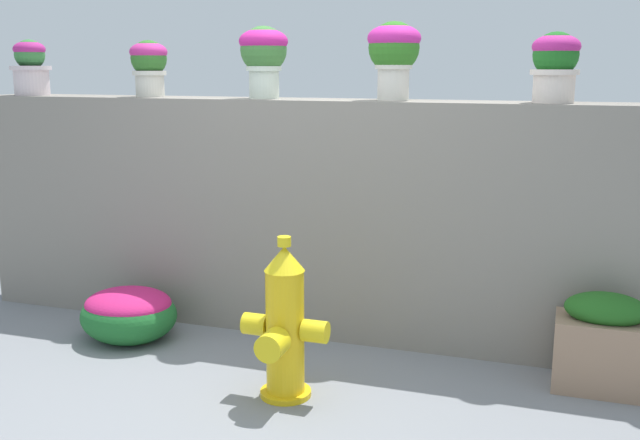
% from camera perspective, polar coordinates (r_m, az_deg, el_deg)
% --- Properties ---
extents(ground_plane, '(24.00, 24.00, 0.00)m').
position_cam_1_polar(ground_plane, '(3.93, -5.48, -14.30)').
color(ground_plane, slate).
extents(stone_wall, '(4.97, 0.41, 1.52)m').
position_cam_1_polar(stone_wall, '(4.76, 0.35, 0.17)').
color(stone_wall, gray).
rests_on(stone_wall, ground).
extents(potted_plant_0, '(0.29, 0.29, 0.39)m').
position_cam_1_polar(potted_plant_0, '(5.72, -21.57, 11.10)').
color(potted_plant_0, beige).
rests_on(potted_plant_0, stone_wall).
extents(potted_plant_1, '(0.25, 0.25, 0.38)m').
position_cam_1_polar(potted_plant_1, '(5.20, -13.14, 11.81)').
color(potted_plant_1, beige).
rests_on(potted_plant_1, stone_wall).
extents(potted_plant_2, '(0.31, 0.31, 0.46)m').
position_cam_1_polar(potted_plant_2, '(4.80, -4.40, 12.85)').
color(potted_plant_2, silver).
rests_on(potted_plant_2, stone_wall).
extents(potted_plant_3, '(0.32, 0.32, 0.47)m').
position_cam_1_polar(potted_plant_3, '(4.57, 5.76, 13.00)').
color(potted_plant_3, beige).
rests_on(potted_plant_3, stone_wall).
extents(potted_plant_4, '(0.27, 0.27, 0.40)m').
position_cam_1_polar(potted_plant_4, '(4.43, 17.81, 11.63)').
color(potted_plant_4, beige).
rests_on(potted_plant_4, stone_wall).
extents(fire_hydrant, '(0.47, 0.38, 0.87)m').
position_cam_1_polar(fire_hydrant, '(3.88, -2.80, -8.28)').
color(fire_hydrant, yellow).
rests_on(fire_hydrant, ground).
extents(flower_bush_left, '(0.63, 0.56, 0.35)m').
position_cam_1_polar(flower_bush_left, '(4.90, -14.64, -6.93)').
color(flower_bush_left, '#1D6329').
rests_on(flower_bush_left, ground).
extents(planter_box, '(0.50, 0.30, 0.55)m').
position_cam_1_polar(planter_box, '(4.29, 21.13, -8.95)').
color(planter_box, '#93745B').
rests_on(planter_box, ground).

